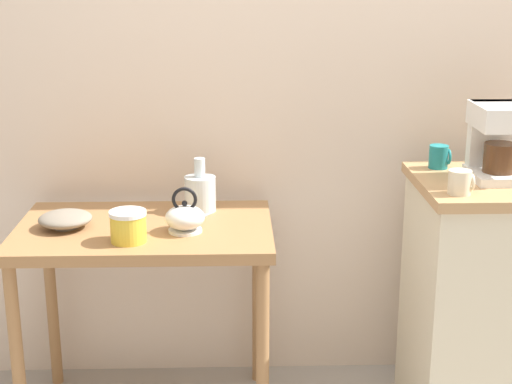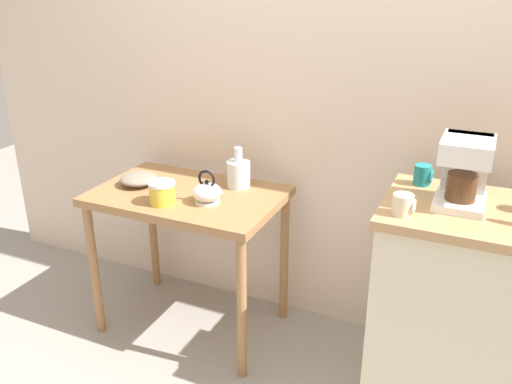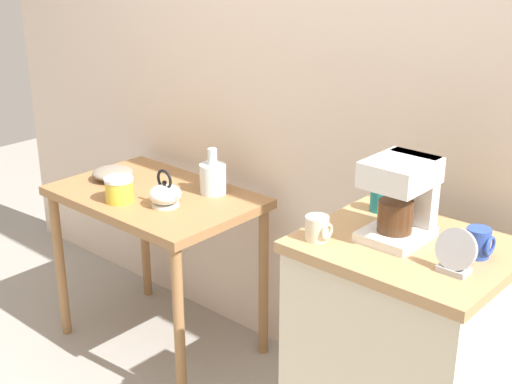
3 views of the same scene
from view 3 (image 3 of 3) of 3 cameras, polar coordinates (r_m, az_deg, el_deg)
The scene contains 12 objects.
back_wall at distance 2.77m, azimuth 7.05°, elevation 11.37°, with size 4.40×0.10×2.80m, color beige.
wooden_table at distance 3.13m, azimuth -8.08°, elevation -1.74°, with size 0.90×0.59×0.76m.
kitchen_counter at distance 2.46m, azimuth 11.39°, elevation -13.86°, with size 0.64×0.54×0.93m.
bowl_stoneware at distance 3.28m, azimuth -11.52°, elevation 1.52°, with size 0.18×0.18×0.06m.
teakettle at distance 2.93m, azimuth -7.35°, elevation -0.19°, with size 0.17×0.14×0.16m.
glass_carafe_vase at distance 3.04m, azimuth -3.50°, elevation 1.19°, with size 0.12×0.12×0.20m.
canister_enamel at distance 3.01m, azimuth -11.00°, elevation 0.20°, with size 0.12×0.12×0.11m.
coffee_maker at distance 2.22m, azimuth 11.76°, elevation -0.21°, with size 0.18×0.22×0.26m.
mug_blue at distance 2.18m, azimuth 17.58°, elevation -3.93°, with size 0.08×0.07×0.09m.
mug_small_cream at distance 2.20m, azimuth 5.01°, elevation -2.95°, with size 0.08×0.07×0.08m.
mug_dark_teal at distance 2.45m, azimuth 10.08°, elevation -0.59°, with size 0.08×0.07×0.08m.
table_clock at distance 2.06m, azimuth 15.84°, elevation -4.83°, with size 0.12×0.06×0.13m.
Camera 3 is at (1.65, -1.78, 1.85)m, focal length 49.43 mm.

